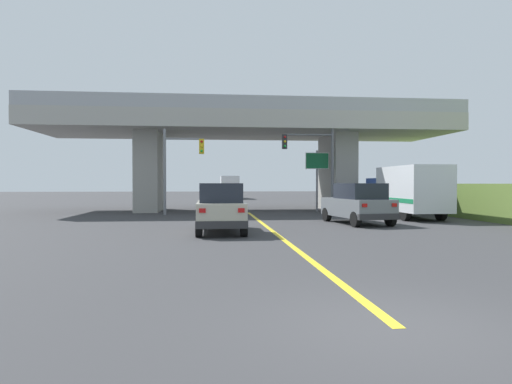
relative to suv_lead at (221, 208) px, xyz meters
name	(u,v)px	position (x,y,z in m)	size (l,w,h in m)	color
ground	(245,210)	(2.19, 15.02, -1.01)	(160.00, 160.00, 0.00)	#353538
overpass_bridge	(245,137)	(2.19, 15.02, 4.50)	(29.99, 8.70, 7.79)	#A8A59E
lane_divider_stripe	(274,232)	(2.19, -0.11, -1.01)	(0.20, 24.76, 0.01)	yellow
suv_lead	(221,208)	(0.00, 0.00, 0.00)	(1.94, 4.48, 2.02)	#B7B29E
suv_crossing	(358,203)	(6.88, 3.23, 0.00)	(2.63, 4.75, 2.02)	slate
box_truck	(407,191)	(11.01, 6.70, 0.57)	(2.33, 7.20, 2.99)	navy
traffic_signal_nearside	(316,157)	(6.55, 10.85, 2.75)	(3.49, 0.36, 5.77)	#56595E
traffic_signal_farside	(178,160)	(-2.48, 10.59, 2.47)	(2.59, 0.36, 5.49)	slate
highway_sign	(317,166)	(7.24, 13.29, 2.23)	(1.71, 0.17, 4.40)	slate
semi_truck_distant	(229,187)	(2.07, 41.37, 0.57)	(2.33, 7.49, 2.98)	silver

